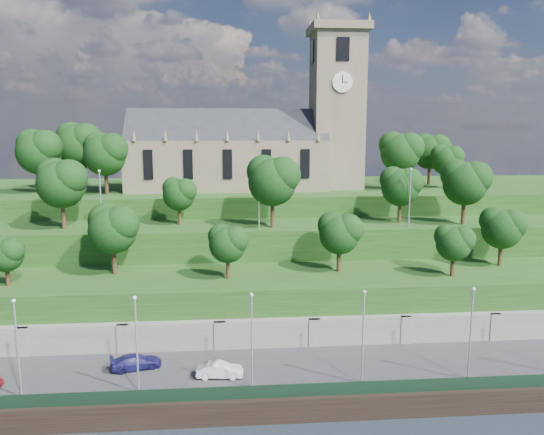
{
  "coord_description": "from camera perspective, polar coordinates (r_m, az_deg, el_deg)",
  "views": [
    {
      "loc": [
        -3.8,
        -41.75,
        25.1
      ],
      "look_at": [
        2.02,
        30.0,
        12.79
      ],
      "focal_mm": 35.0,
      "sensor_mm": 36.0,
      "label": 1
    }
  ],
  "objects": [
    {
      "name": "church",
      "position": [
        87.89,
        -1.66,
        8.02
      ],
      "size": [
        38.6,
        12.35,
        27.6
      ],
      "color": "#6A5D4A",
      "rests_on": "hilltop"
    },
    {
      "name": "quay_wall",
      "position": [
        48.26,
        0.52,
        -20.11
      ],
      "size": [
        160.0,
        0.5,
        2.2
      ],
      "primitive_type": "cube",
      "color": "black",
      "rests_on": "ground"
    },
    {
      "name": "fence",
      "position": [
        48.11,
        0.45,
        -18.18
      ],
      "size": [
        160.0,
        0.1,
        1.2
      ],
      "primitive_type": "cube",
      "color": "black",
      "rests_on": "promenade"
    },
    {
      "name": "hilltop",
      "position": [
        93.5,
        -2.23,
        -1.15
      ],
      "size": [
        160.0,
        32.0,
        15.0
      ],
      "primitive_type": "cube",
      "color": "#1B4015",
      "rests_on": "ground"
    },
    {
      "name": "promenade",
      "position": [
        53.62,
        -0.09,
        -17.0
      ],
      "size": [
        160.0,
        12.0,
        2.0
      ],
      "primitive_type": "cube",
      "color": "#2D2D30",
      "rests_on": "ground"
    },
    {
      "name": "trees_hilltop",
      "position": [
        86.38,
        -6.28,
        7.32
      ],
      "size": [
        71.41,
        16.17,
        10.92
      ],
      "color": "#342114",
      "rests_on": "hilltop"
    },
    {
      "name": "ground",
      "position": [
        48.86,
        0.51,
        -21.2
      ],
      "size": [
        320.0,
        320.0,
        0.0
      ],
      "primitive_type": "plane",
      "color": "black",
      "rests_on": "ground"
    },
    {
      "name": "trees_upper",
      "position": [
        70.21,
        0.44,
        3.87
      ],
      "size": [
        59.88,
        8.35,
        9.54
      ],
      "color": "#342114",
      "rests_on": "embankment_upper"
    },
    {
      "name": "trees_lower",
      "position": [
        61.91,
        0.97,
        -1.67
      ],
      "size": [
        62.48,
        8.83,
        8.36
      ],
      "color": "#342114",
      "rests_on": "embankment_lower"
    },
    {
      "name": "embankment_lower",
      "position": [
        63.48,
        -0.96,
        -9.71
      ],
      "size": [
        160.0,
        12.0,
        8.0
      ],
      "primitive_type": "cube",
      "color": "#1B4015",
      "rests_on": "ground"
    },
    {
      "name": "car_middle",
      "position": [
        51.7,
        -5.64,
        -16.0
      ],
      "size": [
        4.41,
        1.76,
        1.43
      ],
      "primitive_type": "imported",
      "rotation": [
        0.0,
        0.0,
        1.51
      ],
      "color": "silver",
      "rests_on": "promenade"
    },
    {
      "name": "embankment_upper",
      "position": [
        73.38,
        -1.52,
        -5.38
      ],
      "size": [
        160.0,
        10.0,
        12.0
      ],
      "primitive_type": "cube",
      "color": "#1B4015",
      "rests_on": "ground"
    },
    {
      "name": "lamp_posts_promenade",
      "position": [
        47.82,
        -2.19,
        -12.46
      ],
      "size": [
        60.36,
        0.36,
        8.88
      ],
      "color": "#B2B2B7",
      "rests_on": "promenade"
    },
    {
      "name": "car_right",
      "position": [
        54.71,
        -14.42,
        -14.79
      ],
      "size": [
        5.17,
        3.17,
        1.4
      ],
      "primitive_type": "imported",
      "rotation": [
        0.0,
        0.0,
        1.84
      ],
      "color": "#1A1854",
      "rests_on": "promenade"
    },
    {
      "name": "lamp_posts_upper",
      "position": [
        68.39,
        -1.42,
        2.51
      ],
      "size": [
        40.36,
        0.36,
        7.85
      ],
      "color": "#B2B2B7",
      "rests_on": "embankment_upper"
    },
    {
      "name": "retaining_wall",
      "position": [
        58.41,
        -0.56,
        -13.06
      ],
      "size": [
        160.0,
        2.1,
        5.0
      ],
      "color": "slate",
      "rests_on": "ground"
    }
  ]
}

